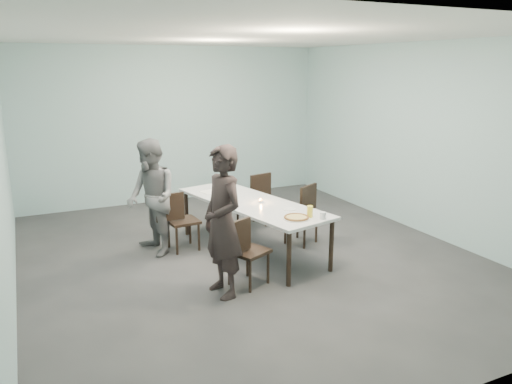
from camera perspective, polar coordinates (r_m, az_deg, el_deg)
name	(u,v)px	position (r m, az deg, el deg)	size (l,w,h in m)	color
ground	(249,257)	(7.13, -0.77, -7.40)	(7.00, 7.00, 0.00)	#333335
room_shell	(249,113)	(6.66, -0.83, 9.02)	(6.02, 7.02, 3.01)	#9EC3C7
table	(252,205)	(7.13, -0.49, -1.54)	(1.45, 2.73, 0.75)	white
chair_near_left	(244,248)	(6.05, -1.36, -6.37)	(0.65, 0.56, 0.87)	black
chair_far_left	(178,217)	(7.31, -8.94, -2.86)	(0.63, 0.45, 0.87)	black
chair_near_right	(304,210)	(7.61, 5.53, -2.08)	(0.65, 0.57, 0.87)	black
chair_far_right	(256,196)	(8.37, -0.05, -0.48)	(0.64, 0.50, 0.87)	black
diner_near	(223,222)	(5.74, -3.82, -3.44)	(0.65, 0.43, 1.78)	black
diner_far	(152,198)	(7.16, -11.86, -0.64)	(0.81, 0.63, 1.66)	slate
pizza	(296,218)	(6.33, 4.64, -2.93)	(0.34, 0.34, 0.04)	white
side_plate	(289,209)	(6.73, 3.84, -1.97)	(0.18, 0.18, 0.01)	white
beer_glass	(310,211)	(6.40, 6.18, -2.23)	(0.08, 0.08, 0.15)	yellow
water_tumbler	(323,216)	(6.35, 7.64, -2.69)	(0.08, 0.08, 0.09)	silver
tealight	(261,201)	(7.05, 0.55, -1.07)	(0.06, 0.06, 0.05)	silver
amber_tumbler	(220,188)	(7.73, -4.17, 0.43)	(0.07, 0.07, 0.08)	yellow
menu	(211,191)	(7.70, -5.16, 0.08)	(0.30, 0.22, 0.01)	silver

